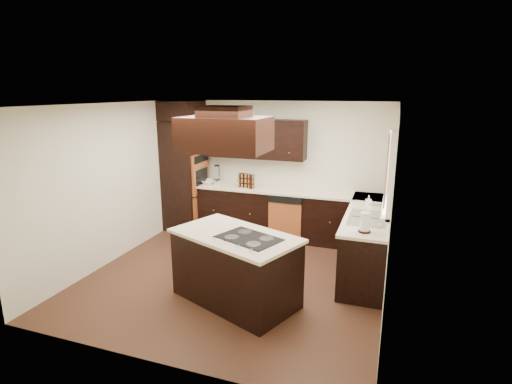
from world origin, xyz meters
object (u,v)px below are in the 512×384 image
island (236,269)px  oven_column (185,176)px  range_hood (225,134)px  spice_rack (247,181)px

island → oven_column: bearing=152.7°
range_hood → oven_column: bearing=129.7°
island → spice_rack: bearing=129.4°
oven_column → island: (2.04, -2.37, -0.62)m
oven_column → range_hood: (1.88, -2.25, 1.10)m
oven_column → island: 3.19m
island → spice_rack: size_ratio=5.00×
range_hood → spice_rack: range_hood is taller
spice_rack → oven_column: bearing=-159.6°
island → range_hood: bearing=166.5°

